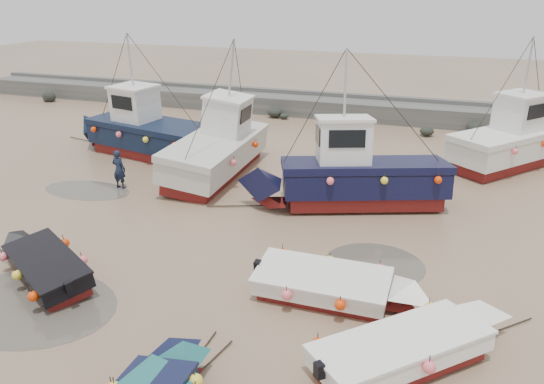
{
  "coord_description": "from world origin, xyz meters",
  "views": [
    {
      "loc": [
        6.6,
        -13.17,
        8.39
      ],
      "look_at": [
        0.63,
        3.78,
        1.4
      ],
      "focal_mm": 35.0,
      "sensor_mm": 36.0,
      "label": 1
    }
  ],
  "objects": [
    {
      "name": "puddle_a",
      "position": [
        -4.09,
        -3.42,
        0.0
      ],
      "size": [
        5.18,
        5.18,
        0.01
      ],
      "primitive_type": "cylinder",
      "color": "#514B42",
      "rests_on": "ground"
    },
    {
      "name": "seawall",
      "position": [
        0.05,
        21.99,
        0.63
      ],
      "size": [
        60.0,
        4.92,
        1.5
      ],
      "color": "#5F5F5B",
      "rests_on": "ground"
    },
    {
      "name": "person",
      "position": [
        -7.11,
        5.43,
        0.0
      ],
      "size": [
        0.65,
        0.44,
        1.74
      ],
      "primitive_type": "imported",
      "rotation": [
        0.0,
        0.0,
        3.1
      ],
      "color": "#131D31",
      "rests_on": "ground"
    },
    {
      "name": "puddle_d",
      "position": [
        2.97,
        10.23,
        0.0
      ],
      "size": [
        6.54,
        6.54,
        0.01
      ],
      "primitive_type": "cylinder",
      "color": "#514B42",
      "rests_on": "ground"
    },
    {
      "name": "cabin_boat_2",
      "position": [
        2.89,
        6.71,
        1.35
      ],
      "size": [
        9.48,
        5.01,
        6.22
      ],
      "rotation": [
        0.0,
        0.0,
        1.94
      ],
      "color": "maroon",
      "rests_on": "ground"
    },
    {
      "name": "dinghy_4",
      "position": [
        -4.74,
        -1.94,
        0.55
      ],
      "size": [
        5.56,
        3.75,
        1.43
      ],
      "rotation": [
        0.0,
        0.0,
        1.04
      ],
      "color": "maroon",
      "rests_on": "ground"
    },
    {
      "name": "cabin_boat_3",
      "position": [
        9.39,
        14.44,
        1.39
      ],
      "size": [
        6.52,
        7.75,
        6.22
      ],
      "rotation": [
        0.0,
        0.0,
        -0.67
      ],
      "color": "maroon",
      "rests_on": "ground"
    },
    {
      "name": "dinghy_3",
      "position": [
        6.34,
        -2.37,
        0.54
      ],
      "size": [
        5.25,
        5.3,
        1.43
      ],
      "rotation": [
        0.0,
        0.0,
        -0.78
      ],
      "color": "maroon",
      "rests_on": "ground"
    },
    {
      "name": "puddle_b",
      "position": [
        4.71,
        2.18,
        0.0
      ],
      "size": [
        3.24,
        3.24,
        0.01
      ],
      "primitive_type": "cylinder",
      "color": "#514B42",
      "rests_on": "ground"
    },
    {
      "name": "ground",
      "position": [
        0.0,
        0.0,
        0.0
      ],
      "size": [
        120.0,
        120.0,
        0.0
      ],
      "primitive_type": "plane",
      "color": "#99795C",
      "rests_on": "ground"
    },
    {
      "name": "cabin_boat_0",
      "position": [
        -8.83,
        10.2,
        1.33
      ],
      "size": [
        10.35,
        4.36,
        6.22
      ],
      "rotation": [
        0.0,
        0.0,
        1.35
      ],
      "color": "maroon",
      "rests_on": "ground"
    },
    {
      "name": "dinghy_5",
      "position": [
        3.96,
        -0.28,
        0.55
      ],
      "size": [
        6.16,
        2.26,
        1.43
      ],
      "rotation": [
        0.0,
        0.0,
        -1.56
      ],
      "color": "maroon",
      "rests_on": "ground"
    },
    {
      "name": "puddle_c",
      "position": [
        -8.34,
        4.66,
        0.0
      ],
      "size": [
        4.11,
        4.11,
        0.01
      ],
      "primitive_type": "cylinder",
      "color": "#514B42",
      "rests_on": "ground"
    },
    {
      "name": "cabin_boat_1",
      "position": [
        -3.9,
        9.0,
        1.32
      ],
      "size": [
        3.26,
        10.79,
        6.22
      ],
      "rotation": [
        0.0,
        0.0,
        0.04
      ],
      "color": "maroon",
      "rests_on": "ground"
    }
  ]
}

